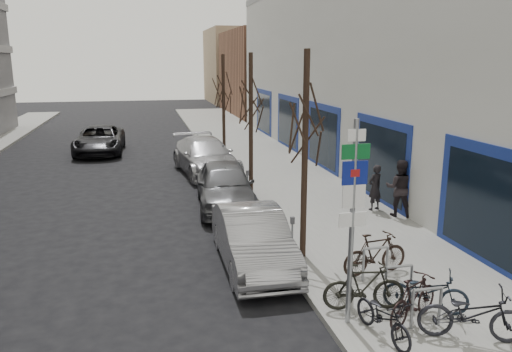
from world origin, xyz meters
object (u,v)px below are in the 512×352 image
meter_front (292,236)px  meter_back (223,156)px  parked_car_back (206,156)px  tree_near (306,106)px  meter_mid (248,184)px  lane_car (100,140)px  parked_car_mid (225,185)px  parked_car_front (253,239)px  bike_rack (398,279)px  pedestrian_far (400,188)px  tree_far (223,83)px  pedestrian_near (375,187)px  bike_mid_inner (364,286)px  highway_sign_pole (353,211)px  tree_mid (251,91)px  bike_far_curb (472,310)px  bike_mid_curb (426,288)px  bike_near_left (384,313)px  bike_far_inner (375,253)px  bike_near_right (414,299)px

meter_front → meter_back: bearing=90.0°
parked_car_back → tree_near: bearing=-90.9°
meter_mid → lane_car: 14.01m
parked_car_mid → parked_car_front: bearing=-87.2°
bike_rack → meter_back: (-1.65, 13.40, 0.26)m
parked_car_back → pedestrian_far: (5.40, -8.36, 0.28)m
tree_far → pedestrian_near: bearing=-68.8°
parked_car_front → pedestrian_far: bearing=26.3°
bike_mid_inner → tree_far: bearing=10.7°
pedestrian_far → parked_car_front: bearing=57.4°
highway_sign_pole → tree_mid: tree_mid is taller
bike_far_curb → parked_car_front: 5.52m
tree_mid → pedestrian_far: bearing=-42.5°
parked_car_front → pedestrian_far: 6.19m
tree_far → bike_mid_inner: size_ratio=3.18×
parked_car_mid → pedestrian_far: 6.05m
meter_front → meter_mid: bearing=90.0°
tree_far → parked_car_mid: (-1.20, -7.64, -3.27)m
bike_far_curb → pedestrian_near: bearing=9.0°
bike_mid_inner → parked_car_front: size_ratio=0.38×
bike_mid_curb → bike_mid_inner: size_ratio=0.98×
bike_near_left → bike_mid_inner: bike_mid_inner is taller
parked_car_mid → lane_car: 13.37m
parked_car_mid → bike_mid_inner: bearing=-75.3°
meter_mid → bike_far_curb: size_ratio=0.65×
bike_mid_inner → parked_car_front: bearing=38.4°
parked_car_mid → parked_car_back: size_ratio=0.86×
tree_far → bike_far_inner: size_ratio=3.12×
bike_rack → pedestrian_near: pedestrian_near is taller
lane_car → bike_near_left: bearing=-71.6°
tree_mid → meter_back: (-0.45, 4.00, -3.19)m
meter_front → bike_mid_inner: (0.77, -2.59, -0.24)m
tree_near → tree_mid: bearing=90.0°
bike_near_right → bike_mid_inner: bearing=18.8°
bike_near_right → bike_near_left: bearing=86.4°
meter_back → bike_far_inner: size_ratio=0.72×
pedestrian_near → parked_car_mid: bearing=-42.6°
meter_back → bike_mid_curb: size_ratio=0.75×
meter_back → parked_car_front: (-0.91, -10.53, -0.17)m
tree_mid → meter_back: bearing=96.4°
bike_near_left → bike_far_inner: bike_far_inner is taller
tree_near → parked_car_mid: (-1.20, 5.36, -3.27)m
tree_mid → pedestrian_near: size_ratio=3.45×
tree_far → bike_near_left: 17.51m
bike_near_left → meter_front: bearing=89.6°
tree_far → bike_mid_inner: bearing=-88.9°
highway_sign_pole → bike_mid_curb: (1.74, 0.09, -1.79)m
highway_sign_pole → parked_car_mid: size_ratio=0.86×
bike_rack → bike_far_inner: bearing=84.2°
bike_near_right → bike_far_curb: bike_far_curb is taller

